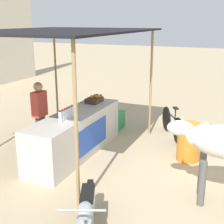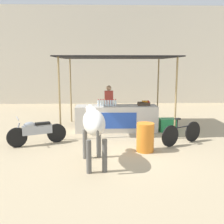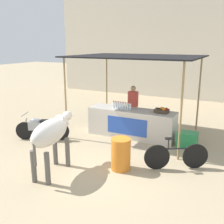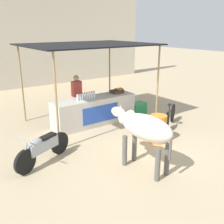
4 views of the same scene
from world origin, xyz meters
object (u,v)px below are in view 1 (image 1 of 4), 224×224
Objects in this scene: fruit_crate at (95,99)px; cooler_box at (114,120)px; stall_counter at (76,134)px; bicycle_leaning at (172,124)px; water_barrel at (189,142)px; motorcycle_parked at (87,216)px; vendor_behind_counter at (40,117)px.

fruit_crate reaches higher than cooler_box.
stall_counter is 2.07× the size of bicycle_leaning.
stall_counter is at bearing 106.58° from water_barrel.
bicycle_leaning is at bearing -1.03° from motorcycle_parked.
bicycle_leaning is (2.23, -2.48, -0.50)m from vendor_behind_counter.
motorcycle_parked is (-3.58, -1.69, -0.61)m from fruit_crate.
vendor_behind_counter is 3.34m from motorcycle_parked.
vendor_behind_counter is (-0.27, 0.75, 0.37)m from stall_counter.
vendor_behind_counter is at bearing 151.62° from fruit_crate.
bicycle_leaning is at bearing 27.80° from water_barrel.
stall_counter is 2.61m from bicycle_leaning.
fruit_crate is at bearing 82.37° from water_barrel.
fruit_crate reaches higher than stall_counter.
bicycle_leaning is at bearing -48.04° from vendor_behind_counter.
motorcycle_parked is at bearing -133.58° from vendor_behind_counter.
water_barrel is 1.42m from bicycle_leaning.
cooler_box is 0.36× the size of motorcycle_parked.
motorcycle_parked is (-4.47, -1.55, 0.19)m from cooler_box.
motorcycle_parked is (-3.26, 0.74, 0.02)m from water_barrel.
fruit_crate reaches higher than bicycle_leaning.
cooler_box is 2.59m from water_barrel.
water_barrel is 0.57× the size of bicycle_leaning.
water_barrel is 3.34m from motorcycle_parked.
bicycle_leaning is (0.92, -1.77, -0.69)m from fruit_crate.
stall_counter is 1.78× the size of motorcycle_parked.
stall_counter is at bearing 32.83° from motorcycle_parked.
stall_counter is 3.03m from motorcycle_parked.
vendor_behind_counter is 2.00× the size of water_barrel.
stall_counter is 2.49m from water_barrel.
bicycle_leaning reaches higher than water_barrel.
stall_counter is at bearing 177.10° from cooler_box.
motorcycle_parked reaches higher than bicycle_leaning.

